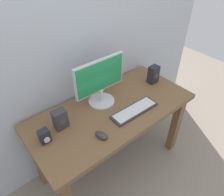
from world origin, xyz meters
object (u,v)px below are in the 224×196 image
object	(u,v)px
keyboard_primary	(134,110)
mouse	(101,135)
audio_controller	(44,136)
speaker_right	(153,75)
speaker_left	(60,119)
desk	(112,120)
monitor	(100,81)

from	to	relation	value
keyboard_primary	mouse	world-z (taller)	mouse
keyboard_primary	audio_controller	world-z (taller)	audio_controller
speaker_right	speaker_left	size ratio (longest dim) A/B	1.11
mouse	audio_controller	size ratio (longest dim) A/B	1.01
desk	audio_controller	distance (m)	0.62
monitor	keyboard_primary	distance (m)	0.37
monitor	speaker_left	world-z (taller)	monitor
monitor	speaker_right	bearing A→B (deg)	-8.69
monitor	audio_controller	world-z (taller)	monitor
keyboard_primary	speaker_left	size ratio (longest dim) A/B	2.70
desk	audio_controller	size ratio (longest dim) A/B	13.37
mouse	monitor	bearing A→B (deg)	37.06
mouse	keyboard_primary	bearing A→B (deg)	-9.45
desk	mouse	xyz separation A→B (m)	(-0.26, -0.19, 0.15)
monitor	audio_controller	bearing A→B (deg)	-169.84
audio_controller	keyboard_primary	bearing A→B (deg)	-14.25
keyboard_primary	speaker_left	world-z (taller)	speaker_left
desk	audio_controller	world-z (taller)	audio_controller
monitor	speaker_right	xyz separation A→B (m)	(0.57, -0.09, -0.13)
speaker_left	audio_controller	xyz separation A→B (m)	(-0.16, -0.05, -0.03)
desk	speaker_left	distance (m)	0.49
speaker_left	keyboard_primary	bearing A→B (deg)	-22.89
speaker_left	audio_controller	world-z (taller)	speaker_left
monitor	speaker_right	world-z (taller)	monitor
speaker_right	audio_controller	size ratio (longest dim) A/B	1.65
keyboard_primary	monitor	bearing A→B (deg)	115.26
desk	speaker_right	world-z (taller)	speaker_right
keyboard_primary	speaker_right	world-z (taller)	speaker_right
speaker_right	keyboard_primary	bearing A→B (deg)	-155.96
keyboard_primary	speaker_left	xyz separation A→B (m)	(-0.55, 0.23, 0.07)
desk	monitor	bearing A→B (deg)	95.10
speaker_left	audio_controller	distance (m)	0.17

